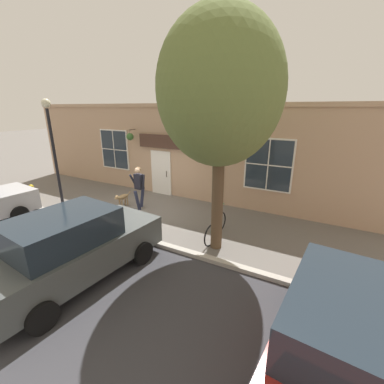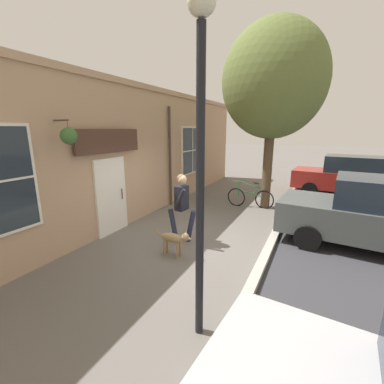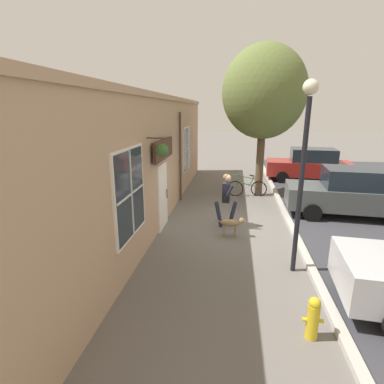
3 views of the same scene
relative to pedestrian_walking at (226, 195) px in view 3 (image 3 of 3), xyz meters
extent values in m
plane|color=#66605B|center=(0.13, 0.26, -1.08)|extent=(90.00, 90.00, 0.00)
cube|color=#B2ADA3|center=(2.13, 0.26, -1.02)|extent=(0.20, 28.00, 0.12)
cube|color=tan|center=(-2.22, 0.26, 0.94)|extent=(0.30, 18.00, 4.04)
cube|color=tan|center=(-2.22, 0.26, 3.05)|extent=(0.42, 18.00, 0.16)
cube|color=white|center=(-2.05, -0.33, -0.03)|extent=(0.10, 1.10, 2.10)
cube|color=#232D38|center=(-2.02, -0.33, -0.08)|extent=(0.03, 0.90, 1.90)
cylinder|color=#47382D|center=(-1.96, 0.02, -0.03)|extent=(0.03, 0.03, 0.30)
cube|color=#4C3328|center=(-1.95, -0.33, 1.47)|extent=(0.08, 2.20, 0.60)
cylinder|color=#47382D|center=(-1.99, 2.76, 0.74)|extent=(0.09, 0.09, 3.64)
cylinder|color=#47382D|center=(-1.83, -1.78, 1.95)|extent=(0.44, 0.04, 0.04)
cylinder|color=#47382D|center=(-1.65, -1.78, 1.77)|extent=(0.01, 0.01, 0.34)
cone|color=#2D2823|center=(-1.65, -1.78, 1.55)|extent=(0.32, 0.32, 0.18)
sphere|color=#3D6B33|center=(-1.65, -1.78, 1.64)|extent=(0.34, 0.34, 0.34)
cube|color=white|center=(-2.05, -3.24, 0.87)|extent=(0.08, 1.82, 2.02)
cube|color=#232D38|center=(-2.02, -3.24, 0.87)|extent=(0.03, 1.70, 1.90)
cube|color=white|center=(-2.00, -3.24, 0.87)|extent=(0.04, 0.04, 1.90)
cube|color=white|center=(-2.00, -3.24, 0.87)|extent=(0.04, 1.70, 0.04)
cube|color=white|center=(-2.05, 4.65, 0.87)|extent=(0.08, 1.82, 2.02)
cube|color=#232D38|center=(-2.02, 4.65, 0.87)|extent=(0.03, 1.70, 1.90)
cube|color=white|center=(-2.00, 4.65, 0.87)|extent=(0.04, 0.04, 1.90)
cube|color=white|center=(-2.00, 4.65, 0.87)|extent=(0.04, 1.70, 0.04)
cylinder|color=#282D47|center=(0.22, 0.06, -0.65)|extent=(0.32, 0.16, 0.86)
cylinder|color=#282D47|center=(-0.23, -0.06, -0.65)|extent=(0.32, 0.16, 0.86)
cube|color=black|center=(0.00, 0.00, 0.09)|extent=(0.25, 0.36, 0.62)
sphere|color=tan|center=(0.02, 0.00, 0.56)|extent=(0.24, 0.24, 0.24)
sphere|color=brown|center=(-0.01, 0.00, 0.58)|extent=(0.22, 0.22, 0.22)
cylinder|color=black|center=(-0.02, 0.23, 0.12)|extent=(0.17, 0.10, 0.57)
cylinder|color=black|center=(0.07, -0.24, 0.14)|extent=(0.33, 0.12, 0.52)
ellipsoid|color=#997A51|center=(0.16, -0.77, -0.65)|extent=(0.57, 0.23, 0.20)
cylinder|color=#997A51|center=(0.33, -0.70, -0.91)|extent=(0.06, 0.06, 0.34)
cylinder|color=#997A51|center=(0.33, -0.84, -0.91)|extent=(0.06, 0.06, 0.34)
cylinder|color=#997A51|center=(-0.01, -0.71, -0.91)|extent=(0.06, 0.06, 0.34)
cylinder|color=#997A51|center=(-0.01, -0.84, -0.91)|extent=(0.06, 0.06, 0.34)
sphere|color=#997A51|center=(0.50, -0.77, -0.57)|extent=(0.17, 0.17, 0.17)
cone|color=#997A51|center=(0.61, -0.77, -0.59)|extent=(0.10, 0.09, 0.09)
cone|color=#997A51|center=(0.49, -0.72, -0.49)|extent=(0.06, 0.06, 0.07)
cone|color=#997A51|center=(0.49, -0.82, -0.49)|extent=(0.06, 0.06, 0.07)
cylinder|color=#997A51|center=(-0.21, -0.78, -0.60)|extent=(0.21, 0.04, 0.14)
cylinder|color=brown|center=(1.34, 4.03, 0.53)|extent=(0.33, 0.33, 3.21)
ellipsoid|color=olive|center=(1.34, 4.03, 3.36)|extent=(3.49, 3.14, 3.84)
sphere|color=olive|center=(1.83, 3.92, 2.75)|extent=(2.06, 2.06, 2.06)
torus|color=black|center=(0.31, 3.74, -0.75)|extent=(0.70, 0.13, 0.70)
torus|color=black|center=(1.35, 3.85, -0.75)|extent=(0.70, 0.13, 0.70)
cylinder|color=#33723F|center=(0.83, 3.79, -0.55)|extent=(0.97, 0.14, 0.25)
cylinder|color=#33723F|center=(1.01, 3.81, -0.41)|extent=(0.26, 0.06, 0.46)
cylinder|color=#33723F|center=(0.78, 3.79, -0.23)|extent=(0.82, 0.12, 0.22)
cylinder|color=#33723F|center=(0.39, 3.75, -0.43)|extent=(0.07, 0.04, 0.58)
cylinder|color=#33723F|center=(0.35, 3.75, -0.13)|extent=(0.46, 0.08, 0.03)
ellipsoid|color=black|center=(1.01, 3.81, -0.15)|extent=(0.26, 0.12, 0.11)
cylinder|color=black|center=(3.19, -2.98, -0.77)|extent=(0.63, 0.23, 0.62)
cube|color=#474C4C|center=(4.34, 1.67, -0.39)|extent=(4.43, 2.10, 0.76)
cube|color=#1E2833|center=(4.56, 1.65, 0.33)|extent=(2.35, 1.73, 0.68)
cylinder|color=black|center=(2.94, 0.90, -0.77)|extent=(0.63, 0.23, 0.62)
cylinder|color=black|center=(3.08, 2.65, -0.77)|extent=(0.63, 0.23, 0.62)
cylinder|color=black|center=(5.74, 2.43, -0.77)|extent=(0.63, 0.23, 0.62)
cube|color=maroon|center=(4.15, 7.29, -0.39)|extent=(4.43, 2.10, 0.76)
cube|color=#1E2833|center=(4.36, 7.27, 0.33)|extent=(2.35, 1.73, 0.68)
cylinder|color=black|center=(2.75, 6.52, -0.77)|extent=(0.63, 0.23, 0.62)
cylinder|color=black|center=(2.89, 8.28, -0.77)|extent=(0.63, 0.23, 0.62)
cylinder|color=black|center=(5.41, 6.31, -0.77)|extent=(0.63, 0.23, 0.62)
cylinder|color=black|center=(5.55, 8.06, -0.77)|extent=(0.63, 0.23, 0.62)
cylinder|color=black|center=(1.70, -2.61, 0.92)|extent=(0.11, 0.11, 3.99)
sphere|color=beige|center=(1.70, -2.61, 3.09)|extent=(0.32, 0.32, 0.32)
cylinder|color=gold|center=(1.60, -4.84, -0.77)|extent=(0.20, 0.20, 0.62)
sphere|color=gold|center=(1.60, -4.84, -0.41)|extent=(0.20, 0.20, 0.20)
cylinder|color=gold|center=(1.72, -4.84, -0.74)|extent=(0.10, 0.07, 0.07)
cylinder|color=gold|center=(1.48, -4.84, -0.74)|extent=(0.10, 0.07, 0.07)
camera|label=1|loc=(7.73, 6.71, 2.94)|focal=24.00mm
camera|label=2|loc=(3.00, -5.46, 1.77)|focal=24.00mm
camera|label=3|loc=(0.21, -9.32, 2.64)|focal=28.00mm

